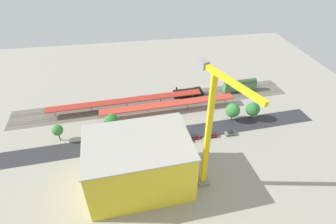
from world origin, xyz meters
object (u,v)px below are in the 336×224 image
(parked_car_7, at_px, (102,148))
(street_tree_2, at_px, (253,109))
(parked_car_6, at_px, (120,145))
(passenger_coach, at_px, (240,85))
(platform_canopy_near, at_px, (168,104))
(construction_building, at_px, (139,164))
(platform_canopy_far, at_px, (126,101))
(parked_car_3, at_px, (177,140))
(parked_car_1, at_px, (212,135))
(street_tree_3, at_px, (233,110))
(street_tree_0, at_px, (57,130))
(parked_car_0, at_px, (230,133))
(box_truck_1, at_px, (170,139))
(tower_crane, at_px, (211,129))
(parked_car_2, at_px, (194,137))
(locomotive, at_px, (188,92))
(traffic_light, at_px, (187,133))
(box_truck_0, at_px, (114,148))
(parked_car_5, at_px, (139,144))
(parked_car_4, at_px, (159,141))
(street_tree_1, at_px, (112,121))

(parked_car_7, bearing_deg, street_tree_2, -172.13)
(parked_car_6, height_order, street_tree_2, street_tree_2)
(passenger_coach, distance_m, parked_car_7, 73.05)
(platform_canopy_near, distance_m, construction_building, 41.30)
(platform_canopy_far, bearing_deg, parked_car_3, 124.14)
(passenger_coach, height_order, parked_car_1, passenger_coach)
(parked_car_3, relative_size, street_tree_3, 0.60)
(street_tree_0, bearing_deg, parked_car_0, 173.20)
(parked_car_6, distance_m, construction_building, 20.87)
(platform_canopy_far, height_order, street_tree_2, street_tree_2)
(parked_car_0, height_order, box_truck_1, box_truck_1)
(parked_car_0, bearing_deg, construction_building, 25.86)
(tower_crane, bearing_deg, parked_car_2, -95.43)
(platform_canopy_far, relative_size, tower_crane, 1.69)
(parked_car_0, distance_m, parked_car_2, 14.71)
(parked_car_0, height_order, tower_crane, tower_crane)
(locomotive, distance_m, traffic_light, 33.57)
(box_truck_0, xyz_separation_m, box_truck_1, (-20.94, -1.28, 0.19))
(traffic_light, bearing_deg, passenger_coach, -136.71)
(parked_car_5, height_order, parked_car_6, parked_car_5)
(parked_car_5, height_order, street_tree_3, street_tree_3)
(passenger_coach, relative_size, parked_car_1, 3.92)
(parked_car_3, height_order, parked_car_4, parked_car_4)
(parked_car_6, bearing_deg, tower_crane, 139.52)
(platform_canopy_near, bearing_deg, parked_car_7, 35.06)
(passenger_coach, bearing_deg, street_tree_0, 15.87)
(parked_car_6, xyz_separation_m, box_truck_1, (-19.03, 0.86, 1.09))
(parked_car_4, xyz_separation_m, traffic_light, (-10.47, 1.22, 3.50))
(parked_car_7, bearing_deg, construction_building, 125.06)
(platform_canopy_far, relative_size, passenger_coach, 4.10)
(platform_canopy_far, distance_m, construction_building, 44.40)
(parked_car_1, relative_size, parked_car_5, 1.03)
(parked_car_3, relative_size, tower_crane, 0.12)
(traffic_light, bearing_deg, box_truck_1, -6.00)
(parked_car_1, bearing_deg, tower_crane, 66.96)
(locomotive, height_order, street_tree_1, street_tree_1)
(tower_crane, bearing_deg, parked_car_1, -113.04)
(parked_car_1, xyz_separation_m, street_tree_2, (-19.90, -8.58, 4.16))
(platform_canopy_near, bearing_deg, parked_car_1, 125.25)
(platform_canopy_near, distance_m, box_truck_0, 32.29)
(parked_car_6, height_order, street_tree_0, street_tree_0)
(platform_canopy_near, bearing_deg, parked_car_0, 137.02)
(box_truck_0, height_order, traffic_light, traffic_light)
(parked_car_2, height_order, street_tree_2, street_tree_2)
(platform_canopy_far, height_order, parked_car_7, platform_canopy_far)
(parked_car_5, height_order, parked_car_7, parked_car_7)
(parked_car_7, bearing_deg, platform_canopy_near, -144.94)
(platform_canopy_near, bearing_deg, locomotive, -136.04)
(street_tree_2, bearing_deg, passenger_coach, -99.40)
(parked_car_4, xyz_separation_m, street_tree_2, (-41.13, -8.62, 4.14))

